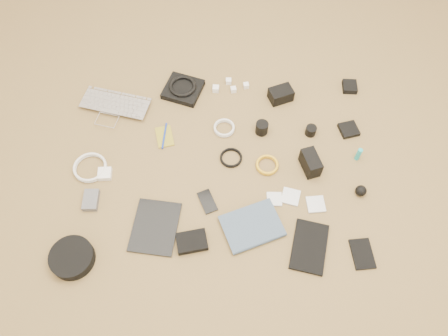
{
  "coord_description": "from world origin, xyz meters",
  "views": [
    {
      "loc": [
        -0.02,
        -1.03,
        1.79
      ],
      "look_at": [
        0.03,
        -0.02,
        0.02
      ],
      "focal_mm": 35.0,
      "sensor_mm": 36.0,
      "label": 1
    }
  ],
  "objects_px": {
    "laptop": "(112,112)",
    "tablet": "(155,227)",
    "dslr_camera": "(281,94)",
    "phone": "(207,202)",
    "paperback": "(260,245)",
    "headphone_case": "(72,258)"
  },
  "relations": [
    {
      "from": "laptop",
      "to": "tablet",
      "type": "distance_m",
      "value": 0.68
    },
    {
      "from": "laptop",
      "to": "dslr_camera",
      "type": "distance_m",
      "value": 0.86
    },
    {
      "from": "headphone_case",
      "to": "phone",
      "type": "bearing_deg",
      "value": 22.91
    },
    {
      "from": "dslr_camera",
      "to": "phone",
      "type": "bearing_deg",
      "value": -142.83
    },
    {
      "from": "phone",
      "to": "paperback",
      "type": "relative_size",
      "value": 0.46
    },
    {
      "from": "dslr_camera",
      "to": "paperback",
      "type": "height_order",
      "value": "dslr_camera"
    },
    {
      "from": "dslr_camera",
      "to": "headphone_case",
      "type": "xyz_separation_m",
      "value": [
        -0.96,
        -0.82,
        -0.01
      ]
    },
    {
      "from": "dslr_camera",
      "to": "phone",
      "type": "xyz_separation_m",
      "value": [
        -0.39,
        -0.57,
        -0.03
      ]
    },
    {
      "from": "phone",
      "to": "headphone_case",
      "type": "bearing_deg",
      "value": -177.46
    },
    {
      "from": "tablet",
      "to": "paperback",
      "type": "distance_m",
      "value": 0.46
    },
    {
      "from": "laptop",
      "to": "tablet",
      "type": "height_order",
      "value": "laptop"
    },
    {
      "from": "paperback",
      "to": "headphone_case",
      "type": "bearing_deg",
      "value": 73.24
    },
    {
      "from": "dslr_camera",
      "to": "phone",
      "type": "relative_size",
      "value": 1.02
    },
    {
      "from": "dslr_camera",
      "to": "headphone_case",
      "type": "distance_m",
      "value": 1.26
    },
    {
      "from": "tablet",
      "to": "headphone_case",
      "type": "distance_m",
      "value": 0.36
    },
    {
      "from": "paperback",
      "to": "dslr_camera",
      "type": "bearing_deg",
      "value": -30.72
    },
    {
      "from": "paperback",
      "to": "tablet",
      "type": "bearing_deg",
      "value": 58.26
    },
    {
      "from": "tablet",
      "to": "dslr_camera",
      "type": "bearing_deg",
      "value": 58.06
    },
    {
      "from": "headphone_case",
      "to": "dslr_camera",
      "type": "bearing_deg",
      "value": 40.2
    },
    {
      "from": "laptop",
      "to": "dslr_camera",
      "type": "height_order",
      "value": "dslr_camera"
    },
    {
      "from": "dslr_camera",
      "to": "phone",
      "type": "distance_m",
      "value": 0.7
    },
    {
      "from": "laptop",
      "to": "headphone_case",
      "type": "height_order",
      "value": "headphone_case"
    }
  ]
}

